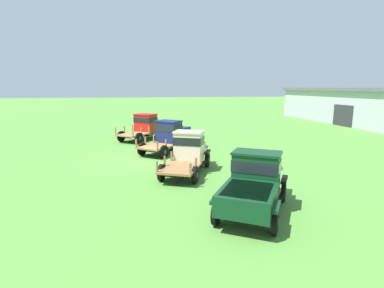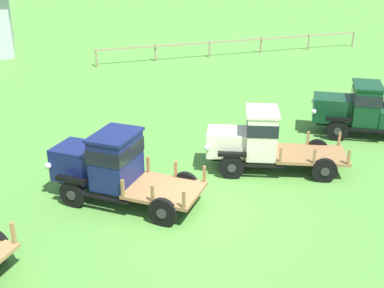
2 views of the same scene
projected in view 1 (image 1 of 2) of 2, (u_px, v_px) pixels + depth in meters
The scene contains 6 objects.
ground_plane at pixel (152, 159), 18.46m from camera, with size 240.00×240.00×0.00m, color #518E38.
farm_shed at pixel (355, 105), 37.78m from camera, with size 22.11×8.92×4.32m.
vintage_truck_foreground_near at pixel (147, 126), 25.74m from camera, with size 5.01×4.55×2.14m.
vintage_truck_second_in_line at pixel (171, 135), 20.59m from camera, with size 4.51×4.15×2.14m.
vintage_truck_midrow_center at pixel (189, 151), 15.75m from camera, with size 4.93×3.32×2.12m.
vintage_truck_far_side at pixel (255, 181), 10.60m from camera, with size 4.77×3.80×2.10m.
Camera 1 is at (18.12, -0.81, 4.33)m, focal length 28.00 mm.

